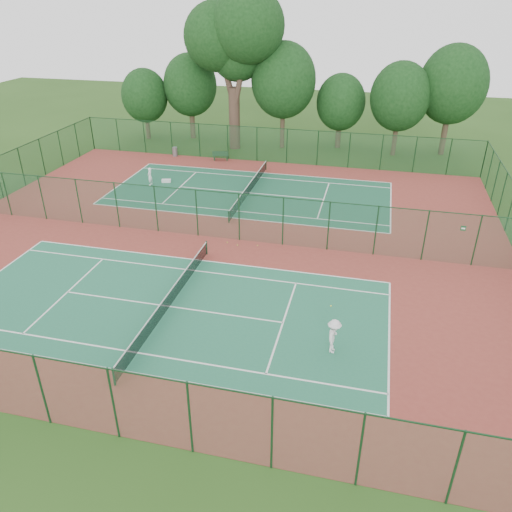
# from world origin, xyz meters

# --- Properties ---
(ground) EXTENTS (120.00, 120.00, 0.00)m
(ground) POSITION_xyz_m (0.00, 0.00, 0.00)
(ground) COLOR #264816
(ground) RESTS_ON ground
(red_pad) EXTENTS (40.00, 36.00, 0.01)m
(red_pad) POSITION_xyz_m (0.00, 0.00, 0.01)
(red_pad) COLOR maroon
(red_pad) RESTS_ON ground
(court_near) EXTENTS (23.77, 10.97, 0.01)m
(court_near) POSITION_xyz_m (0.00, -9.00, 0.01)
(court_near) COLOR #216849
(court_near) RESTS_ON red_pad
(court_far) EXTENTS (23.77, 10.97, 0.01)m
(court_far) POSITION_xyz_m (0.00, 9.00, 0.01)
(court_far) COLOR #1B563A
(court_far) RESTS_ON red_pad
(fence_north) EXTENTS (40.00, 0.09, 3.50)m
(fence_north) POSITION_xyz_m (0.00, 18.00, 1.76)
(fence_north) COLOR #184826
(fence_north) RESTS_ON ground
(fence_south) EXTENTS (40.00, 0.09, 3.50)m
(fence_south) POSITION_xyz_m (0.00, -18.00, 1.76)
(fence_south) COLOR #194B2B
(fence_south) RESTS_ON ground
(fence_divider) EXTENTS (40.00, 0.09, 3.50)m
(fence_divider) POSITION_xyz_m (0.00, 0.00, 1.76)
(fence_divider) COLOR #17472C
(fence_divider) RESTS_ON ground
(tennis_net_near) EXTENTS (0.10, 12.90, 0.97)m
(tennis_net_near) POSITION_xyz_m (0.00, -9.00, 0.54)
(tennis_net_near) COLOR #163D24
(tennis_net_near) RESTS_ON ground
(tennis_net_far) EXTENTS (0.10, 12.90, 0.97)m
(tennis_net_far) POSITION_xyz_m (0.00, 9.00, 0.54)
(tennis_net_far) COLOR #123218
(tennis_net_far) RESTS_ON ground
(player_near) EXTENTS (0.74, 1.21, 1.82)m
(player_near) POSITION_xyz_m (9.19, -10.76, 0.93)
(player_near) COLOR silver
(player_near) RESTS_ON court_near
(player_far) EXTENTS (0.42, 0.60, 1.59)m
(player_far) POSITION_xyz_m (-9.18, 8.83, 0.82)
(player_far) COLOR white
(player_far) RESTS_ON court_far
(trash_bin) EXTENTS (0.61, 0.61, 0.95)m
(trash_bin) POSITION_xyz_m (-10.32, 17.60, 0.48)
(trash_bin) COLOR slate
(trash_bin) RESTS_ON red_pad
(bench) EXTENTS (1.71, 0.80, 1.01)m
(bench) POSITION_xyz_m (-5.19, 17.24, 0.53)
(bench) COLOR #13361C
(bench) RESTS_ON red_pad
(kit_bag) EXTENTS (0.87, 0.52, 0.31)m
(kit_bag) POSITION_xyz_m (-8.07, 9.78, 0.16)
(kit_bag) COLOR silver
(kit_bag) RESTS_ON red_pad
(stray_ball_a) EXTENTS (0.07, 0.07, 0.07)m
(stray_ball_a) POSITION_xyz_m (0.84, -0.66, 0.05)
(stray_ball_a) COLOR #B4D531
(stray_ball_a) RESTS_ON red_pad
(stray_ball_b) EXTENTS (0.07, 0.07, 0.07)m
(stray_ball_b) POSITION_xyz_m (2.99, -0.61, 0.05)
(stray_ball_b) COLOR #AFC12D
(stray_ball_b) RESTS_ON red_pad
(stray_ball_c) EXTENTS (0.08, 0.08, 0.08)m
(stray_ball_c) POSITION_xyz_m (1.64, -0.90, 0.05)
(stray_ball_c) COLOR #B3D331
(stray_ball_c) RESTS_ON red_pad
(big_tree) EXTENTS (10.46, 7.66, 16.07)m
(big_tree) POSITION_xyz_m (-4.90, 22.25, 11.38)
(big_tree) COLOR #3E2A21
(big_tree) RESTS_ON ground
(evergreen_row) EXTENTS (39.00, 5.00, 12.00)m
(evergreen_row) POSITION_xyz_m (0.50, 24.25, 0.00)
(evergreen_row) COLOR black
(evergreen_row) RESTS_ON ground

